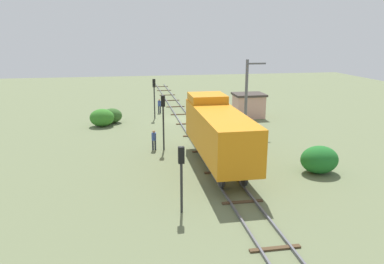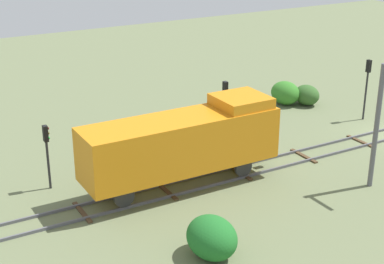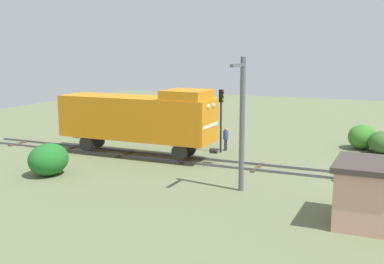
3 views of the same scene
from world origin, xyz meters
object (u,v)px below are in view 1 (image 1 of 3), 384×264
object	(u,v)px
traffic_signal_near	(154,91)
catenary_mast	(247,94)
traffic_signal_mid	(163,113)
traffic_signal_far	(181,167)
worker_near_track	(159,105)
worker_by_signal	(154,138)
relay_hut	(249,105)
locomotive	(218,130)

from	to	relation	value
traffic_signal_near	catenary_mast	world-z (taller)	catenary_mast
traffic_signal_mid	traffic_signal_far	size ratio (longest dim) A/B	1.23
worker_near_track	traffic_signal_far	bearing A→B (deg)	-64.37
traffic_signal_mid	worker_by_signal	world-z (taller)	traffic_signal_mid
worker_near_track	relay_hut	distance (m)	10.71
locomotive	traffic_signal_far	size ratio (longest dim) A/B	3.13
catenary_mast	traffic_signal_near	bearing A→B (deg)	-42.97
locomotive	traffic_signal_near	distance (m)	17.14
traffic_signal_far	locomotive	bearing A→B (deg)	-118.94
traffic_signal_near	catenary_mast	distance (m)	11.32
locomotive	traffic_signal_mid	xyz separation A→B (m)	(3.40, -4.82, 0.38)
worker_by_signal	catenary_mast	size ratio (longest dim) A/B	0.24
traffic_signal_near	relay_hut	distance (m)	10.90
locomotive	catenary_mast	world-z (taller)	catenary_mast
traffic_signal_far	traffic_signal_near	bearing A→B (deg)	-90.98
traffic_signal_near	traffic_signal_far	bearing A→B (deg)	89.02
traffic_signal_far	catenary_mast	world-z (taller)	catenary_mast
worker_by_signal	relay_hut	xyz separation A→B (m)	(-11.70, -10.75, 0.40)
catenary_mast	traffic_signal_mid	bearing A→B (deg)	26.94
traffic_signal_far	worker_by_signal	world-z (taller)	traffic_signal_far
catenary_mast	worker_by_signal	bearing A→B (deg)	24.50
traffic_signal_far	worker_near_track	xyz separation A→B (m)	(-1.20, -26.23, -1.60)
worker_near_track	relay_hut	xyz separation A→B (m)	(-9.90, 4.06, 0.40)
traffic_signal_mid	worker_by_signal	distance (m)	2.30
traffic_signal_far	catenary_mast	size ratio (longest dim) A/B	0.53
traffic_signal_near	worker_by_signal	xyz separation A→B (m)	(1.00, 11.93, -2.09)
worker_near_track	worker_by_signal	distance (m)	14.92
traffic_signal_near	locomotive	bearing A→B (deg)	100.76
traffic_signal_mid	worker_near_track	xyz separation A→B (m)	(-1.00, -14.89, -2.16)
locomotive	worker_near_track	size ratio (longest dim) A/B	6.82
traffic_signal_mid	catenary_mast	world-z (taller)	catenary_mast
traffic_signal_mid	traffic_signal_far	world-z (taller)	traffic_signal_mid
locomotive	relay_hut	world-z (taller)	locomotive
traffic_signal_near	traffic_signal_mid	distance (m)	12.01
traffic_signal_mid	relay_hut	size ratio (longest dim) A/B	1.30
traffic_signal_far	relay_hut	xyz separation A→B (m)	(-11.10, -22.17, -1.20)
relay_hut	catenary_mast	bearing A→B (deg)	69.57
worker_by_signal	traffic_signal_far	bearing A→B (deg)	53.55
worker_near_track	catenary_mast	xyz separation A→B (m)	(-7.47, 10.59, 2.76)
catenary_mast	relay_hut	world-z (taller)	catenary_mast
traffic_signal_far	traffic_signal_mid	bearing A→B (deg)	-91.01
relay_hut	traffic_signal_near	bearing A→B (deg)	-6.28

